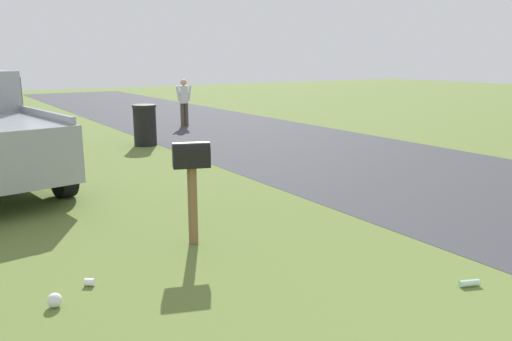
# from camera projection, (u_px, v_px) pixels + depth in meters

# --- Properties ---
(road_asphalt) EXTENTS (60.00, 6.14, 0.01)m
(road_asphalt) POSITION_uv_depth(u_px,v_px,m) (471.00, 187.00, 9.38)
(road_asphalt) COLOR #38383D
(road_asphalt) RESTS_ON ground
(mailbox) EXTENTS (0.35, 0.50, 1.32)m
(mailbox) POSITION_uv_depth(u_px,v_px,m) (192.00, 164.00, 6.33)
(mailbox) COLOR brown
(mailbox) RESTS_ON ground
(trash_bin) EXTENTS (0.63, 0.63, 1.10)m
(trash_bin) POSITION_uv_depth(u_px,v_px,m) (145.00, 125.00, 13.69)
(trash_bin) COLOR black
(trash_bin) RESTS_ON ground
(pedestrian) EXTENTS (0.30, 0.57, 1.60)m
(pedestrian) POSITION_uv_depth(u_px,v_px,m) (184.00, 99.00, 17.41)
(pedestrian) COLOR #4C4238
(pedestrian) RESTS_ON ground
(litter_bag_midfield_a) EXTENTS (0.14, 0.14, 0.14)m
(litter_bag_midfield_a) POSITION_uv_depth(u_px,v_px,m) (54.00, 300.00, 4.88)
(litter_bag_midfield_a) COLOR silver
(litter_bag_midfield_a) RESTS_ON ground
(litter_bottle_midfield_b) EXTENTS (0.15, 0.23, 0.07)m
(litter_bottle_midfield_b) POSITION_uv_depth(u_px,v_px,m) (469.00, 283.00, 5.32)
(litter_bottle_midfield_b) COLOR #B2D8BF
(litter_bottle_midfield_b) RESTS_ON ground
(litter_cup_by_mailbox) EXTENTS (0.12, 0.13, 0.08)m
(litter_cup_by_mailbox) POSITION_uv_depth(u_px,v_px,m) (89.00, 282.00, 5.34)
(litter_cup_by_mailbox) COLOR white
(litter_cup_by_mailbox) RESTS_ON ground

